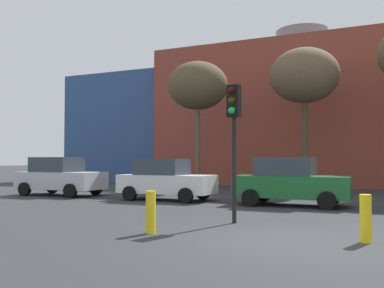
{
  "coord_description": "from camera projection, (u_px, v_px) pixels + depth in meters",
  "views": [
    {
      "loc": [
        2.09,
        -9.25,
        1.76
      ],
      "look_at": [
        -6.1,
        9.0,
        2.5
      ],
      "focal_mm": 39.67,
      "sensor_mm": 36.0,
      "label": 1
    }
  ],
  "objects": [
    {
      "name": "ground_plane",
      "position": [
        278.0,
        240.0,
        9.22
      ],
      "size": [
        200.0,
        200.0,
        0.0
      ],
      "primitive_type": "plane",
      "color": "#2D3033"
    },
    {
      "name": "building_backdrop",
      "position": [
        303.0,
        121.0,
        33.07
      ],
      "size": [
        37.4,
        12.53,
        11.89
      ],
      "color": "brown",
      "rests_on": "ground_plane"
    },
    {
      "name": "parked_car_0",
      "position": [
        60.0,
        176.0,
        20.9
      ],
      "size": [
        4.34,
        2.13,
        1.88
      ],
      "color": "silver",
      "rests_on": "ground_plane"
    },
    {
      "name": "parked_car_1",
      "position": [
        166.0,
        180.0,
        18.48
      ],
      "size": [
        4.13,
        2.02,
        1.79
      ],
      "color": "white",
      "rests_on": "ground_plane"
    },
    {
      "name": "parked_car_2",
      "position": [
        290.0,
        181.0,
        16.27
      ],
      "size": [
        4.29,
        2.1,
        1.86
      ],
      "color": "#1E662D",
      "rests_on": "ground_plane"
    },
    {
      "name": "traffic_light_island",
      "position": [
        234.0,
        121.0,
        11.84
      ],
      "size": [
        0.38,
        0.38,
        3.85
      ],
      "rotation": [
        0.0,
        0.0,
        -1.68
      ],
      "color": "black",
      "rests_on": "ground_plane"
    },
    {
      "name": "bare_tree_0",
      "position": [
        198.0,
        86.0,
        24.94
      ],
      "size": [
        3.54,
        3.54,
        7.54
      ],
      "color": "brown",
      "rests_on": "ground_plane"
    },
    {
      "name": "bare_tree_2",
      "position": [
        304.0,
        76.0,
        23.38
      ],
      "size": [
        3.8,
        3.8,
        7.93
      ],
      "color": "brown",
      "rests_on": "ground_plane"
    },
    {
      "name": "bollard_yellow_0",
      "position": [
        151.0,
        212.0,
        10.11
      ],
      "size": [
        0.24,
        0.24,
        1.01
      ],
      "primitive_type": "cylinder",
      "color": "yellow",
      "rests_on": "ground_plane"
    },
    {
      "name": "bollard_yellow_1",
      "position": [
        366.0,
        218.0,
        8.99
      ],
      "size": [
        0.24,
        0.24,
        1.02
      ],
      "primitive_type": "cylinder",
      "color": "yellow",
      "rests_on": "ground_plane"
    }
  ]
}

